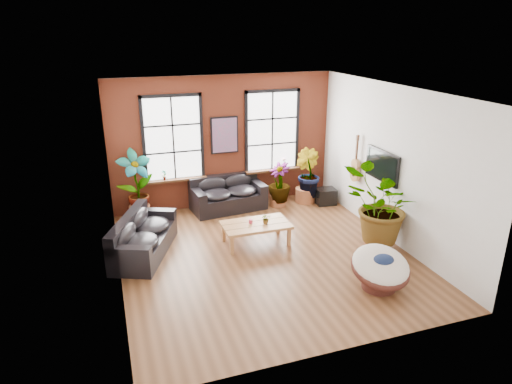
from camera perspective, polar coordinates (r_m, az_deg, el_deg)
room at (r=9.38m, az=0.89°, el=1.94°), size 6.04×6.54×3.54m
sofa_back at (r=12.25m, az=-3.58°, el=-0.31°), size 2.02×1.14×0.89m
sofa_left at (r=10.16m, az=-14.10°, el=-5.50°), size 1.67×2.33×0.85m
coffee_table at (r=10.28m, az=-0.01°, el=-4.26°), size 1.51×0.87×0.58m
papasan_chair at (r=8.91m, az=15.29°, el=-9.12°), size 1.16×1.18×0.83m
poster at (r=12.12m, az=-3.96°, el=7.10°), size 0.74×0.06×0.98m
tv_wall_unit at (r=11.10m, az=14.52°, el=3.09°), size 0.13×1.86×1.20m
media_box at (r=12.76m, az=8.70°, el=-0.54°), size 0.57×0.49×0.44m
pot_back_left at (r=11.97m, az=-14.30°, el=-2.51°), size 0.62×0.62×0.39m
pot_back_right at (r=12.84m, az=6.18°, el=-0.37°), size 0.63×0.63×0.40m
pot_right_wall at (r=10.46m, az=14.94°, el=-5.89°), size 0.66×0.66×0.41m
pot_mid at (r=12.54m, az=2.71°, el=-0.98°), size 0.52×0.52×0.32m
floor_plant_back_left at (r=11.70m, az=-14.73°, el=1.11°), size 1.03×0.84×1.69m
floor_plant_back_right at (r=12.67m, az=6.42°, el=2.31°), size 0.77×0.87×1.35m
floor_plant_right_wall at (r=10.14m, az=15.33°, el=-1.81°), size 1.70×1.53×1.70m
floor_plant_mid at (r=12.33m, az=2.93°, el=1.21°), size 0.81×0.81×1.08m
table_plant at (r=10.23m, az=1.26°, el=-3.34°), size 0.23×0.21×0.24m
sill_plant_left at (r=12.02m, az=-11.41°, el=2.10°), size 0.17×0.17×0.27m
sill_plant_right at (r=12.84m, az=3.56°, el=3.63°), size 0.19×0.19×0.27m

